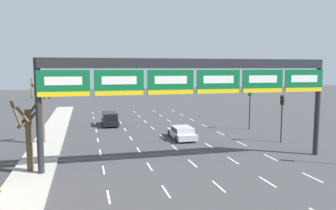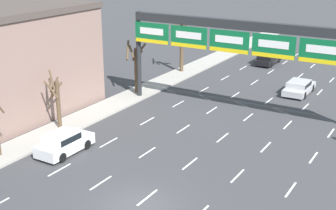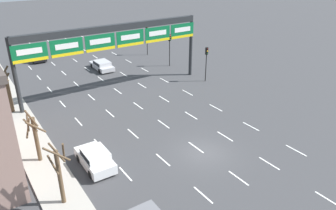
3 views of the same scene
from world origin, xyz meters
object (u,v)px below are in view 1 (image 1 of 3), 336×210
Objects in this scene: sign_gantry at (194,77)px; tree_bare_furthest at (42,108)px; traffic_light_near_gantry at (250,100)px; traffic_light_far_end at (282,109)px; suv_black at (110,118)px; tree_bare_closest at (28,134)px; car_silver at (182,132)px.

tree_bare_furthest is at bearing 140.22° from sign_gantry.
sign_gantry reaches higher than tree_bare_furthest.
traffic_light_near_gantry is 1.07× the size of traffic_light_far_end.
suv_black is at bearing 156.20° from traffic_light_near_gantry.
suv_black is 0.95× the size of tree_bare_closest.
traffic_light_near_gantry is 22.55m from tree_bare_furthest.
tree_bare_furthest is (-6.90, -8.62, 2.49)m from suv_black.
traffic_light_near_gantry is (15.58, -6.87, 2.55)m from suv_black.
traffic_light_far_end is (-0.23, -6.74, -0.20)m from traffic_light_near_gantry.
tree_bare_furthest is (-22.48, -1.75, -0.06)m from traffic_light_near_gantry.
car_silver is 0.97× the size of traffic_light_near_gantry.
sign_gantry is at bearing -4.12° from tree_bare_closest.
traffic_light_far_end is at bearing 10.07° from tree_bare_closest.
suv_black is 18.87m from tree_bare_closest.
car_silver is 13.71m from tree_bare_furthest.
traffic_light_far_end is at bearing -41.55° from suv_black.
car_silver is 0.77× the size of tree_bare_furthest.
traffic_light_near_gantry is at bearing 46.85° from sign_gantry.
sign_gantry is at bearing -155.72° from traffic_light_far_end.
suv_black is 20.65m from traffic_light_far_end.
tree_bare_closest is at bearing -169.93° from traffic_light_far_end.
sign_gantry is at bearing -101.10° from car_silver.
traffic_light_far_end is 22.46m from tree_bare_closest.
tree_bare_furthest is at bearing 90.94° from tree_bare_closest.
suv_black is at bearing 68.93° from tree_bare_closest.
traffic_light_near_gantry reaches higher than traffic_light_far_end.
sign_gantry is 4.64× the size of car_silver.
traffic_light_near_gantry is 0.80× the size of tree_bare_furthest.
sign_gantry is 19.80m from suv_black.
tree_bare_closest is at bearing -149.63° from car_silver.
sign_gantry is 10.53m from car_silver.
car_silver is 9.99m from traffic_light_far_end.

